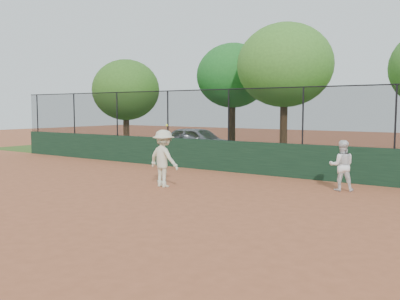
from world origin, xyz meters
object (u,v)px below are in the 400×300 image
Objects in this scene: player_main at (164,158)px; tree_2 at (285,65)px; player_second at (342,166)px; parked_car at (198,141)px; tree_0 at (126,90)px; tree_1 at (233,76)px.

player_main is 9.98m from tree_2.
parked_car is at bearing -54.26° from player_second.
parked_car is at bearing -3.23° from tree_0.
parked_car is 0.68× the size of tree_2.
tree_1 is 0.94× the size of tree_2.
player_main is at bearing 4.62° from player_second.
player_main is (-4.77, -2.50, 0.14)m from player_second.
tree_0 is 0.81× the size of tree_2.
parked_car is 10.64m from player_second.
tree_2 reaches higher than parked_car.
tree_0 reaches higher than player_main.
player_second is at bearing -122.35° from parked_car.
tree_2 is (9.50, 0.99, 0.98)m from tree_0.
parked_car is at bearing -162.78° from tree_2.
tree_0 is 6.26m from tree_1.
tree_1 reaches higher than parked_car.
tree_2 is at bearing -25.61° from tree_1.
tree_1 is (-8.95, 8.73, 3.53)m from player_second.
tree_1 is at bearing -3.72° from parked_car.
player_main reaches higher than parked_car.
player_second is 15.81m from tree_0.
parked_car is 4.77m from tree_1.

